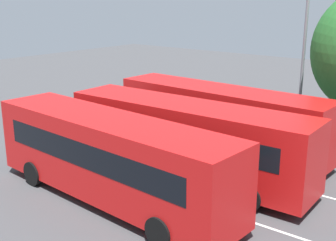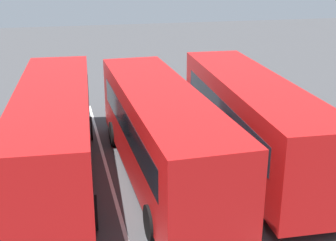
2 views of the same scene
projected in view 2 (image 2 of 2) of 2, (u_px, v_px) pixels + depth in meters
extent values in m
plane|color=#424244|center=(157.00, 170.00, 16.88)|extent=(77.16, 77.16, 0.00)
cube|color=red|center=(251.00, 118.00, 16.90)|extent=(10.90, 2.70, 2.86)
cube|color=#19232D|center=(212.00, 65.00, 21.62)|extent=(0.18, 2.10, 1.20)
cube|color=#19232D|center=(221.00, 111.00, 16.58)|extent=(9.10, 0.35, 0.92)
cube|color=#19232D|center=(282.00, 107.00, 16.99)|extent=(9.10, 0.35, 0.92)
cube|color=black|center=(212.00, 55.00, 21.47)|extent=(0.16, 1.91, 0.32)
cube|color=black|center=(210.00, 106.00, 22.31)|extent=(0.16, 2.20, 0.36)
cylinder|color=black|center=(197.00, 122.00, 20.34)|extent=(1.01, 0.31, 1.00)
cylinder|color=black|center=(246.00, 118.00, 20.74)|extent=(1.01, 0.31, 1.00)
cylinder|color=black|center=(254.00, 198.00, 13.92)|extent=(1.01, 0.31, 1.00)
cylinder|color=black|center=(323.00, 191.00, 14.32)|extent=(1.01, 0.31, 1.00)
cube|color=red|center=(161.00, 131.00, 15.63)|extent=(10.92, 2.84, 2.86)
cube|color=black|center=(131.00, 73.00, 20.27)|extent=(0.21, 2.11, 1.20)
cube|color=black|center=(127.00, 125.00, 15.23)|extent=(9.09, 0.46, 0.92)
cube|color=black|center=(194.00, 119.00, 15.80)|extent=(9.09, 0.46, 0.92)
cube|color=black|center=(131.00, 62.00, 20.12)|extent=(0.18, 1.91, 0.32)
cube|color=black|center=(132.00, 115.00, 20.96)|extent=(0.19, 2.20, 0.36)
cylinder|color=black|center=(114.00, 134.00, 18.94)|extent=(1.01, 0.32, 1.00)
cylinder|color=black|center=(167.00, 129.00, 19.49)|extent=(1.01, 0.32, 1.00)
cylinder|color=black|center=(152.00, 222.00, 12.63)|extent=(1.01, 0.32, 1.00)
cylinder|color=black|center=(229.00, 211.00, 13.18)|extent=(1.01, 0.32, 1.00)
cube|color=red|center=(55.00, 131.00, 15.70)|extent=(10.93, 2.86, 2.86)
cube|color=black|center=(60.00, 72.00, 20.43)|extent=(0.21, 2.11, 1.20)
cube|color=black|center=(18.00, 123.00, 15.39)|extent=(9.09, 0.48, 0.92)
cube|color=black|center=(89.00, 119.00, 15.77)|extent=(9.09, 0.48, 0.92)
cube|color=black|center=(59.00, 61.00, 20.29)|extent=(0.18, 1.91, 0.32)
cube|color=black|center=(63.00, 114.00, 21.12)|extent=(0.20, 2.20, 0.36)
cylinder|color=black|center=(34.00, 132.00, 19.16)|extent=(1.01, 0.32, 1.00)
cylinder|color=black|center=(89.00, 128.00, 19.53)|extent=(1.01, 0.32, 1.00)
cylinder|color=black|center=(9.00, 220.00, 12.73)|extent=(1.01, 0.32, 1.00)
cylinder|color=black|center=(93.00, 213.00, 13.10)|extent=(1.01, 0.32, 1.00)
cylinder|color=#232833|center=(173.00, 101.00, 23.52)|extent=(0.13, 0.13, 0.84)
cylinder|color=#232833|center=(169.00, 101.00, 23.51)|extent=(0.13, 0.13, 0.84)
cylinder|color=navy|center=(171.00, 87.00, 23.26)|extent=(0.36, 0.36, 0.67)
sphere|color=tan|center=(171.00, 78.00, 23.11)|extent=(0.23, 0.23, 0.23)
cube|color=silver|center=(203.00, 165.00, 17.24)|extent=(16.61, 0.51, 0.01)
cube|color=silver|center=(109.00, 174.00, 16.52)|extent=(16.61, 0.51, 0.01)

